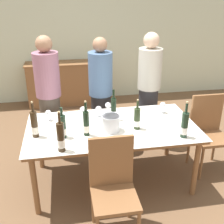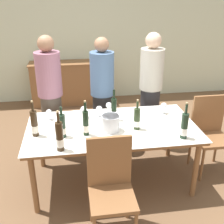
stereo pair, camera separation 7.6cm
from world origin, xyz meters
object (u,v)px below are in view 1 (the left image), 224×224
wine_bottle_0 (114,110)px  wine_bottle_2 (63,127)px  wine_bottle_1 (185,126)px  person_guest_right (149,91)px  person_host (49,98)px  dining_table (112,131)px  chair_right_end (208,128)px  chair_near_front (113,182)px  wine_bottle_3 (86,124)px  sideboard_cabinet (65,83)px  wine_glass_2 (108,106)px  ice_bucket (111,123)px  person_guest_left (101,95)px  wine_glass_3 (99,110)px  wine_glass_4 (48,113)px  wine_bottle_6 (137,119)px  wine_glass_1 (83,110)px  wine_bottle_4 (61,138)px  wine_bottle_5 (35,125)px  wine_glass_0 (163,105)px

wine_bottle_0 → wine_bottle_2: (-0.60, -0.34, -0.01)m
wine_bottle_1 → person_guest_right: person_guest_right is taller
person_host → dining_table: bearing=-47.5°
wine_bottle_0 → person_host: bearing=141.6°
chair_right_end → person_guest_right: 0.99m
chair_near_front → wine_bottle_3: bearing=107.2°
sideboard_cabinet → wine_bottle_1: bearing=-68.4°
wine_bottle_0 → wine_glass_2: (-0.03, 0.20, -0.03)m
wine_bottle_3 → ice_bucket: bearing=11.6°
chair_near_front → chair_right_end: 1.62m
person_guest_left → person_guest_right: 0.70m
wine_glass_3 → person_guest_right: size_ratio=0.08×
wine_bottle_1 → person_guest_left: (-0.72, 1.23, -0.07)m
wine_bottle_1 → wine_glass_4: 1.57m
wine_bottle_0 → wine_bottle_6: size_ratio=1.08×
sideboard_cabinet → wine_glass_1: wine_glass_1 is taller
wine_bottle_2 → wine_glass_1: 0.51m
wine_bottle_6 → sideboard_cabinet: bearing=105.4°
dining_table → wine_bottle_6: (0.26, -0.10, 0.18)m
ice_bucket → wine_bottle_4: 0.64m
wine_bottle_2 → wine_bottle_6: size_ratio=0.97×
wine_bottle_5 → person_guest_left: size_ratio=0.25×
chair_near_front → wine_glass_4: bearing=120.0°
dining_table → person_guest_left: person_guest_left is taller
chair_right_end → wine_glass_3: bearing=171.7°
wine_glass_1 → wine_bottle_5: bearing=-144.9°
wine_bottle_6 → wine_glass_3: bearing=133.9°
person_guest_left → wine_glass_4: bearing=-141.5°
wine_bottle_5 → chair_near_front: 1.03m
wine_bottle_4 → wine_glass_1: wine_bottle_4 is taller
wine_bottle_6 → wine_glass_2: (-0.25, 0.48, -0.02)m
wine_bottle_2 → wine_glass_1: bearing=60.7°
wine_glass_1 → person_guest_left: person_guest_left is taller
wine_bottle_5 → person_guest_left: (0.83, 0.94, -0.07)m
wine_bottle_2 → wine_glass_2: size_ratio=2.38×
chair_near_front → wine_glass_0: bearing=50.9°
wine_bottle_0 → wine_bottle_1: bearing=-40.1°
wine_bottle_0 → wine_glass_4: bearing=171.7°
wine_glass_1 → wine_glass_4: size_ratio=1.12×
wine_bottle_4 → wine_glass_2: bearing=53.9°
chair_right_end → person_host: size_ratio=0.59×
person_guest_right → wine_bottle_0: bearing=-133.4°
sideboard_cabinet → person_guest_left: 1.92m
wine_bottle_5 → chair_right_end: bearing=5.0°
wine_glass_3 → wine_bottle_3: bearing=-113.0°
wine_bottle_0 → wine_bottle_2: 0.69m
wine_bottle_0 → wine_bottle_5: 0.93m
wine_glass_3 → person_guest_left: size_ratio=0.09×
person_host → person_guest_right: size_ratio=1.00×
wine_bottle_1 → wine_glass_1: size_ratio=2.71×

